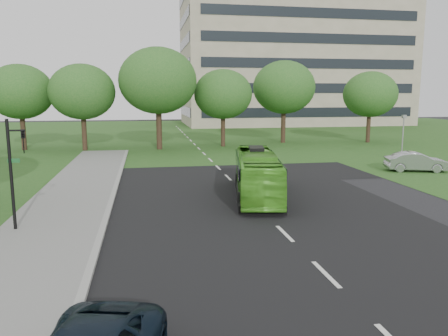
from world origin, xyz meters
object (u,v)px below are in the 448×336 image
(tree_park_b, at_px, (158,81))
(camera_pole, at_px, (403,131))
(traffic_light, at_px, (14,167))
(tree_park_f, at_px, (20,92))
(tree_park_e, at_px, (370,94))
(tree_park_a, at_px, (82,92))
(sedan, at_px, (416,162))
(office_building, at_px, (292,56))
(bus, at_px, (257,174))
(tree_park_c, at_px, (223,94))
(tree_park_d, at_px, (284,87))

(tree_park_b, relative_size, camera_pole, 2.66)
(traffic_light, bearing_deg, tree_park_f, 87.86)
(tree_park_e, relative_size, camera_pole, 2.13)
(tree_park_a, bearing_deg, sedan, -33.75)
(office_building, bearing_deg, sedan, -99.07)
(tree_park_a, distance_m, bus, 25.42)
(bus, distance_m, traffic_light, 11.85)
(tree_park_c, distance_m, tree_park_f, 19.95)
(tree_park_c, xyz_separation_m, sedan, (10.89, -17.52, -4.76))
(office_building, xyz_separation_m, tree_park_b, (-25.90, -35.80, -5.74))
(tree_park_f, bearing_deg, tree_park_d, 3.86)
(office_building, distance_m, tree_park_c, 40.05)
(tree_park_a, bearing_deg, tree_park_d, 8.70)
(office_building, bearing_deg, tree_park_f, -139.08)
(traffic_light, bearing_deg, camera_pole, 14.03)
(tree_park_e, xyz_separation_m, camera_pole, (-4.08, -13.29, -3.02))
(sedan, distance_m, camera_pole, 5.79)
(tree_park_f, xyz_separation_m, traffic_light, (6.81, -27.92, -3.04))
(bus, bearing_deg, tree_park_e, 61.54)
(tree_park_a, bearing_deg, office_building, 46.83)
(tree_park_a, xyz_separation_m, tree_park_d, (21.35, 3.27, 0.55))
(office_building, relative_size, tree_park_f, 4.79)
(tree_park_e, relative_size, sedan, 1.90)
(traffic_light, bearing_deg, tree_park_c, 48.54)
(tree_park_c, bearing_deg, sedan, -58.14)
(tree_park_b, bearing_deg, bus, -78.27)
(office_building, xyz_separation_m, tree_park_d, (-11.80, -32.08, -6.27))
(bus, bearing_deg, tree_park_b, 112.19)
(tree_park_d, bearing_deg, office_building, 69.80)
(tree_park_c, bearing_deg, tree_park_f, 178.52)
(tree_park_b, relative_size, bus, 1.16)
(tree_park_a, bearing_deg, camera_pole, -23.12)
(tree_park_f, relative_size, camera_pole, 2.22)
(tree_park_b, xyz_separation_m, sedan, (17.61, -16.16, -6.06))
(tree_park_e, distance_m, traffic_light, 41.46)
(tree_park_c, xyz_separation_m, tree_park_e, (17.05, 0.88, -0.00))
(tree_park_e, height_order, bus, tree_park_e)
(tree_park_a, relative_size, bus, 0.97)
(tree_park_f, distance_m, sedan, 36.07)
(tree_park_d, bearing_deg, camera_pole, -69.28)
(bus, height_order, camera_pole, camera_pole)
(office_building, height_order, sedan, office_building)
(tree_park_d, xyz_separation_m, tree_park_f, (-27.33, -1.85, -0.54))
(tree_park_e, xyz_separation_m, traffic_light, (-30.18, -28.28, -2.80))
(camera_pole, bearing_deg, sedan, -99.12)
(tree_park_a, relative_size, camera_pole, 2.22)
(office_building, height_order, tree_park_a, office_building)
(tree_park_d, height_order, camera_pole, tree_park_d)
(camera_pole, bearing_deg, tree_park_b, 163.71)
(tree_park_a, relative_size, tree_park_e, 1.04)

